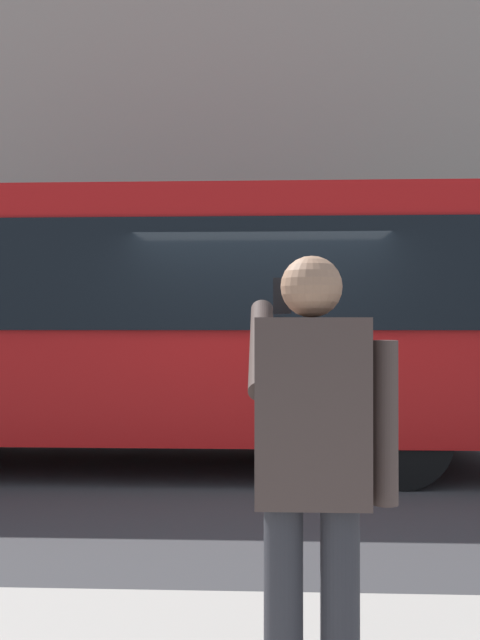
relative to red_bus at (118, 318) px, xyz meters
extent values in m
plane|color=#38383A|center=(-1.66, 0.72, -1.68)|extent=(60.00, 60.00, 0.00)
cube|color=#A89E8E|center=(-1.66, -6.08, 4.32)|extent=(28.00, 0.80, 12.00)
cube|color=#19592D|center=(-5.16, -5.48, 1.32)|extent=(4.40, 1.10, 0.24)
cube|color=red|center=(-0.02, -0.01, 0.02)|extent=(9.00, 2.50, 2.60)
cube|color=black|center=(-0.02, 1.25, 0.42)|extent=(7.60, 0.06, 1.10)
cylinder|color=black|center=(-3.02, -1.11, -1.18)|extent=(1.00, 0.28, 1.00)
cylinder|color=black|center=(-3.02, 1.09, -1.18)|extent=(1.00, 0.28, 1.00)
cylinder|color=#2D2D33|center=(-2.00, 5.56, -1.12)|extent=(0.14, 0.14, 0.82)
cylinder|color=#2D2D33|center=(-1.80, 5.56, -1.12)|extent=(0.14, 0.14, 0.82)
cube|color=#473833|center=(-1.90, 5.56, -0.38)|extent=(0.40, 0.24, 0.66)
sphere|color=#A87A5B|center=(-1.90, 5.56, 0.06)|extent=(0.22, 0.22, 0.22)
cylinder|color=#473833|center=(-2.16, 5.56, -0.42)|extent=(0.09, 0.09, 0.58)
cylinder|color=#473833|center=(-1.72, 5.40, -0.16)|extent=(0.09, 0.48, 0.37)
cube|color=black|center=(-1.80, 5.26, 0.04)|extent=(0.07, 0.01, 0.14)
camera|label=1|loc=(-1.76, 8.08, -0.08)|focal=39.78mm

